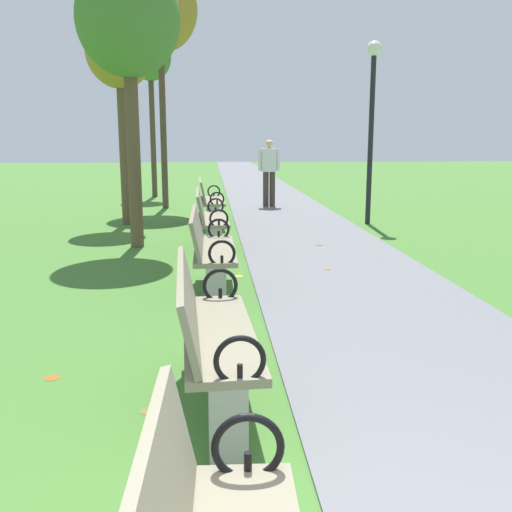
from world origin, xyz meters
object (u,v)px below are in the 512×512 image
object	(u,v)px
park_bench_4	(210,219)
tree_3	(160,11)
park_bench_5	(210,200)
lamp_post	(372,105)
tree_2	(120,54)
pedestrian_walking	(269,169)
park_bench_2	(210,332)
park_bench_3	(210,250)
tree_1	(128,23)
tree_4	(150,61)

from	to	relation	value
park_bench_4	tree_3	bearing A→B (deg)	101.07
park_bench_5	lamp_post	distance (m)	3.63
tree_2	pedestrian_walking	distance (m)	4.70
park_bench_4	tree_3	size ratio (longest dim) A/B	0.29
park_bench_2	park_bench_3	world-z (taller)	same
park_bench_4	tree_2	distance (m)	4.28
park_bench_4	tree_1	size ratio (longest dim) A/B	0.38
park_bench_3	tree_2	size ratio (longest dim) A/B	0.40
park_bench_3	park_bench_5	distance (m)	5.08
park_bench_2	tree_4	xyz separation A→B (m)	(-1.60, 13.58, 3.31)
park_bench_3	tree_2	xyz separation A→B (m)	(-1.64, 5.31, 2.74)
park_bench_3	tree_3	size ratio (longest dim) A/B	0.29
tree_1	tree_2	size ratio (longest dim) A/B	1.06
park_bench_4	tree_1	world-z (taller)	tree_1
tree_3	tree_4	size ratio (longest dim) A/B	1.22
park_bench_4	tree_4	bearing A→B (deg)	100.82
park_bench_4	pedestrian_walking	bearing A→B (deg)	75.14
park_bench_4	tree_4	world-z (taller)	tree_4
tree_3	tree_4	world-z (taller)	tree_3
tree_2	tree_4	xyz separation A→B (m)	(0.05, 5.50, 0.57)
park_bench_2	tree_3	bearing A→B (deg)	95.73
tree_4	lamp_post	size ratio (longest dim) A/B	1.30
park_bench_5	tree_1	world-z (taller)	tree_1
tree_1	pedestrian_walking	xyz separation A→B (m)	(2.61, 5.14, -2.41)
lamp_post	tree_1	bearing A→B (deg)	-153.42
park_bench_4	pedestrian_walking	xyz separation A→B (m)	(1.46, 5.52, 0.44)
park_bench_5	tree_2	xyz separation A→B (m)	(-1.64, 0.23, 2.74)
tree_1	tree_3	distance (m)	5.26
park_bench_2	pedestrian_walking	world-z (taller)	pedestrian_walking
park_bench_2	tree_2	size ratio (longest dim) A/B	0.41
tree_4	lamp_post	world-z (taller)	tree_4
tree_3	lamp_post	bearing A→B (deg)	-35.23
tree_1	park_bench_4	bearing A→B (deg)	-18.37
pedestrian_walking	park_bench_2	bearing A→B (deg)	-97.76
park_bench_3	pedestrian_walking	distance (m)	8.12
tree_2	lamp_post	bearing A→B (deg)	-3.83
park_bench_3	tree_3	distance (m)	9.01
tree_1	pedestrian_walking	world-z (taller)	tree_1
tree_3	park_bench_4	bearing A→B (deg)	-78.93
park_bench_2	lamp_post	size ratio (longest dim) A/B	0.47
tree_2	park_bench_3	bearing A→B (deg)	-72.80
tree_2	lamp_post	xyz separation A→B (m)	(4.79, -0.32, -0.92)
park_bench_2	tree_4	distance (m)	14.07
pedestrian_walking	lamp_post	size ratio (longest dim) A/B	0.47
park_bench_3	park_bench_5	bearing A→B (deg)	90.00
tree_2	park_bench_4	bearing A→B (deg)	-59.99
park_bench_5	pedestrian_walking	xyz separation A→B (m)	(1.46, 2.90, 0.44)
park_bench_5	tree_4	distance (m)	6.81
park_bench_4	tree_4	size ratio (longest dim) A/B	0.36
park_bench_2	pedestrian_walking	distance (m)	10.86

